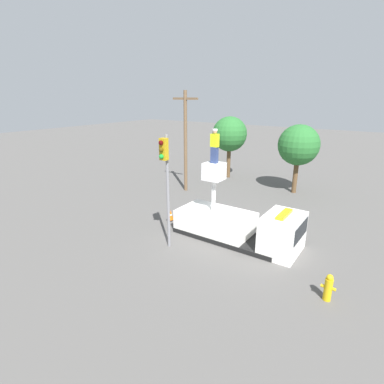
% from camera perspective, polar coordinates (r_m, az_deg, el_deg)
% --- Properties ---
extents(ground_plane, '(120.00, 120.00, 0.00)m').
position_cam_1_polar(ground_plane, '(16.52, 7.00, -8.47)').
color(ground_plane, '#565451').
extents(bucket_truck, '(6.59, 2.45, 3.96)m').
position_cam_1_polar(bucket_truck, '(16.01, 8.56, -6.36)').
color(bucket_truck, black).
rests_on(bucket_truck, ground).
extents(worker, '(0.40, 0.26, 1.75)m').
position_cam_1_polar(worker, '(15.50, 4.33, 8.71)').
color(worker, navy).
rests_on(worker, bucket_truck).
extents(traffic_light_pole, '(0.34, 0.57, 5.64)m').
position_cam_1_polar(traffic_light_pole, '(14.00, -5.08, 4.10)').
color(traffic_light_pole, gray).
rests_on(traffic_light_pole, ground).
extents(fire_hydrant, '(0.53, 0.29, 1.08)m').
position_cam_1_polar(fire_hydrant, '(12.68, 24.53, -16.24)').
color(fire_hydrant, gold).
rests_on(fire_hydrant, ground).
extents(traffic_cone_rear, '(0.42, 0.42, 0.64)m').
position_cam_1_polar(traffic_cone_rear, '(18.43, -4.07, -4.45)').
color(traffic_cone_rear, black).
rests_on(traffic_cone_rear, ground).
extents(tree_left_bg, '(3.07, 3.07, 5.28)m').
position_cam_1_polar(tree_left_bg, '(24.14, 19.64, 8.36)').
color(tree_left_bg, brown).
rests_on(tree_left_bg, ground).
extents(tree_right_bg, '(3.11, 3.11, 5.55)m').
position_cam_1_polar(tree_right_bg, '(27.56, 7.17, 10.84)').
color(tree_right_bg, brown).
rests_on(tree_right_bg, ground).
extents(utility_pole, '(2.20, 0.26, 7.68)m').
position_cam_1_polar(utility_pole, '(23.29, -1.25, 10.16)').
color(utility_pole, brown).
rests_on(utility_pole, ground).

